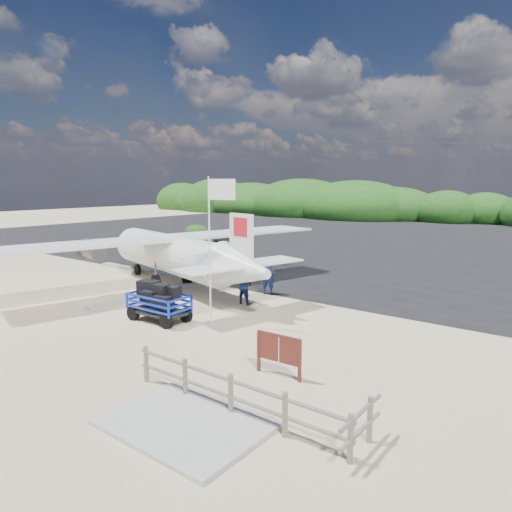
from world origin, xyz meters
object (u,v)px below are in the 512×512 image
(baggage_cart, at_px, (160,321))
(signboard, at_px, (278,376))
(crew_a, at_px, (268,274))
(aircraft_small, at_px, (329,230))
(crew_b, at_px, (244,284))
(flagpole, at_px, (211,325))

(baggage_cart, xyz_separation_m, signboard, (6.65, -1.44, 0.00))
(crew_a, bearing_deg, signboard, 103.38)
(baggage_cart, height_order, aircraft_small, aircraft_small)
(signboard, distance_m, aircraft_small, 41.27)
(signboard, bearing_deg, aircraft_small, 113.69)
(crew_a, relative_size, crew_b, 1.07)
(signboard, height_order, crew_b, crew_b)
(flagpole, bearing_deg, signboard, -26.04)
(baggage_cart, distance_m, signboard, 6.80)
(baggage_cart, distance_m, flagpole, 2.11)
(signboard, xyz_separation_m, aircraft_small, (-18.46, 36.91, 0.00))
(baggage_cart, height_order, signboard, baggage_cart)
(baggage_cart, relative_size, crew_b, 1.42)
(signboard, bearing_deg, crew_b, 132.97)
(baggage_cart, relative_size, aircraft_small, 0.32)
(flagpole, bearing_deg, crew_b, 106.07)
(aircraft_small, bearing_deg, flagpole, 77.31)
(crew_b, xyz_separation_m, aircraft_small, (-12.82, 31.43, -0.91))
(baggage_cart, bearing_deg, signboard, -14.30)
(crew_a, distance_m, crew_b, 2.10)
(baggage_cart, xyz_separation_m, crew_b, (1.01, 4.03, 0.91))
(flagpole, height_order, signboard, flagpole)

